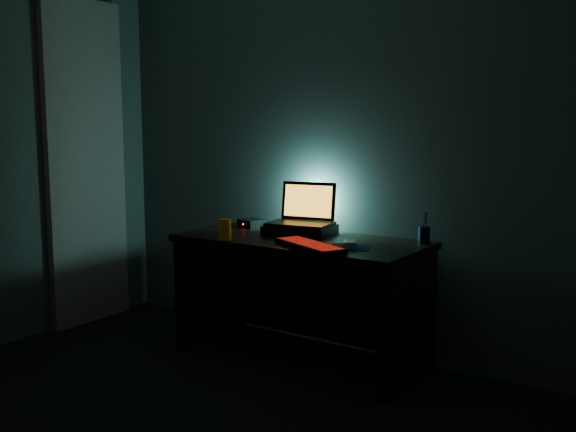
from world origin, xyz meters
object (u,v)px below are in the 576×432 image
object	(u,v)px
keyboard	(310,246)
pen_cup	(424,235)
laptop	(303,215)
router	(252,223)
mouse	(350,244)
juice_glass	(225,229)

from	to	relation	value
keyboard	pen_cup	bearing A→B (deg)	72.76
laptop	pen_cup	bearing A→B (deg)	-2.03
keyboard	router	size ratio (longest dim) A/B	2.62
laptop	mouse	world-z (taller)	laptop
pen_cup	juice_glass	xyz separation A→B (m)	(-1.01, -0.55, 0.01)
mouse	laptop	bearing A→B (deg)	126.64
laptop	juice_glass	distance (m)	0.52
mouse	pen_cup	bearing A→B (deg)	27.11
laptop	router	world-z (taller)	laptop
juice_glass	router	xyz separation A→B (m)	(-0.17, 0.47, -0.03)
keyboard	mouse	bearing A→B (deg)	64.63
juice_glass	laptop	bearing A→B (deg)	60.29
keyboard	router	bearing A→B (deg)	174.75
pen_cup	juice_glass	size ratio (longest dim) A/B	0.79
laptop	router	bearing A→B (deg)	167.47
laptop	mouse	size ratio (longest dim) A/B	3.95
mouse	keyboard	bearing A→B (deg)	-164.94
keyboard	juice_glass	world-z (taller)	juice_glass
laptop	pen_cup	size ratio (longest dim) A/B	4.33
juice_glass	keyboard	bearing A→B (deg)	5.02
pen_cup	keyboard	bearing A→B (deg)	-132.11
pen_cup	mouse	bearing A→B (deg)	-128.19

